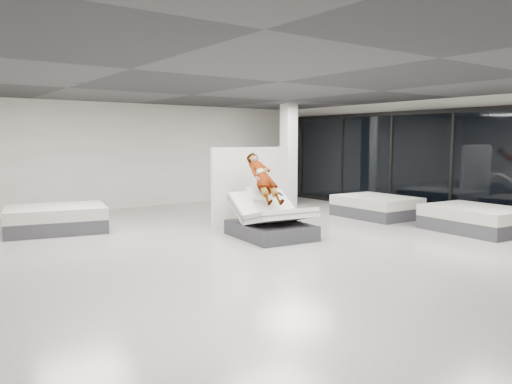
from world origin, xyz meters
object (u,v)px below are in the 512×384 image
flat_bed_right_far (376,207)px  person (263,186)px  flat_bed_right_near (476,219)px  column (289,155)px  remote (280,194)px  flat_bed_left_far (56,219)px  hero_bed (271,222)px  divider_panel (251,187)px

flat_bed_right_far → person: bearing=-176.4°
flat_bed_right_near → column: column is taller
remote → flat_bed_left_far: (-3.75, 3.50, -0.64)m
hero_bed → flat_bed_left_far: 4.93m
person → flat_bed_left_far: 4.82m
person → flat_bed_right_far: bearing=10.6°
flat_bed_right_near → remote: bearing=151.8°
person → flat_bed_right_far: person is taller
flat_bed_right_far → flat_bed_right_near: size_ratio=0.95×
hero_bed → remote: hero_bed is taller
divider_panel → flat_bed_right_near: divider_panel is taller
flat_bed_left_far → column: column is taller
flat_bed_right_far → remote: bearing=-170.8°
person → flat_bed_right_near: 4.94m
flat_bed_left_far → column: size_ratio=0.75×
person → remote: bearing=-57.8°
flat_bed_right_near → column: (-0.57, 6.00, 1.31)m
divider_panel → flat_bed_right_near: (3.69, -3.69, -0.67)m
divider_panel → flat_bed_left_far: 4.56m
flat_bed_right_near → flat_bed_left_far: bearing=144.0°
hero_bed → column: size_ratio=0.61×
person → flat_bed_right_far: 4.11m
remote → flat_bed_right_near: size_ratio=0.06×
person → column: (3.61, 3.48, 0.50)m
flat_bed_right_far → flat_bed_right_near: 2.77m
column → hero_bed: bearing=-133.9°
flat_bed_left_far → flat_bed_right_near: bearing=-36.0°
flat_bed_right_far → flat_bed_right_near: flat_bed_right_near is taller
hero_bed → flat_bed_right_near: size_ratio=0.88×
remote → column: bearing=55.4°
hero_bed → remote: 0.64m
hero_bed → flat_bed_right_near: (4.21, -2.21, -0.05)m
flat_bed_right_far → column: 3.52m
divider_panel → column: column is taller
hero_bed → divider_panel: divider_panel is taller
flat_bed_right_far → flat_bed_right_near: (0.15, -2.77, 0.00)m
flat_bed_right_near → person: bearing=148.9°
flat_bed_right_near → flat_bed_left_far: flat_bed_left_far is taller
divider_panel → flat_bed_right_near: size_ratio=0.95×
divider_panel → flat_bed_right_near: 5.26m
person → hero_bed: bearing=-90.0°
remote → flat_bed_right_far: bearing=16.3°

